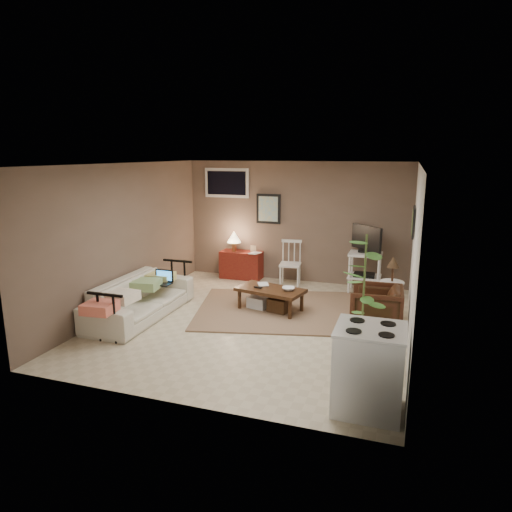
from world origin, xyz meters
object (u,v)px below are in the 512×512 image
(coffee_table, at_px, (270,298))
(potted_plant, at_px, (364,296))
(side_table, at_px, (392,280))
(sofa, at_px, (140,292))
(armchair, at_px, (376,306))
(tv_stand, at_px, (365,258))
(stove, at_px, (369,369))
(spindle_chair, at_px, (290,265))
(red_console, at_px, (241,262))

(coffee_table, bearing_deg, potted_plant, -42.62)
(side_table, distance_m, potted_plant, 1.83)
(sofa, relative_size, side_table, 2.12)
(armchair, bearing_deg, coffee_table, -102.87)
(coffee_table, distance_m, sofa, 2.09)
(tv_stand, distance_m, armchair, 1.92)
(sofa, xyz_separation_m, potted_plant, (3.50, -0.59, 0.47))
(armchair, distance_m, stove, 2.21)
(side_table, height_order, potted_plant, potted_plant)
(sofa, xyz_separation_m, spindle_chair, (1.81, 2.49, 0.00))
(potted_plant, bearing_deg, coffee_table, 137.38)
(sofa, distance_m, red_console, 2.74)
(side_table, bearing_deg, potted_plant, -98.75)
(coffee_table, distance_m, potted_plant, 2.30)
(side_table, height_order, armchair, side_table)
(tv_stand, height_order, armchair, tv_stand)
(tv_stand, height_order, potted_plant, potted_plant)
(potted_plant, bearing_deg, red_console, 130.68)
(coffee_table, bearing_deg, sofa, -154.40)
(tv_stand, xyz_separation_m, side_table, (0.53, -1.26, -0.05))
(armchair, bearing_deg, spindle_chair, -139.58)
(tv_stand, height_order, stove, tv_stand)
(side_table, relative_size, armchair, 1.35)
(stove, bearing_deg, spindle_chair, 114.34)
(potted_plant, bearing_deg, tv_stand, 94.77)
(spindle_chair, bearing_deg, sofa, -125.98)
(red_console, distance_m, potted_plant, 4.31)
(armchair, bearing_deg, tv_stand, -172.13)
(spindle_chair, bearing_deg, tv_stand, -1.53)
(red_console, height_order, armchair, red_console)
(side_table, distance_m, armchair, 0.68)
(potted_plant, bearing_deg, armchair, 85.66)
(red_console, xyz_separation_m, side_table, (3.06, -1.46, 0.28))
(armchair, xyz_separation_m, stove, (0.08, -2.21, 0.08))
(sofa, relative_size, tv_stand, 1.67)
(armchair, height_order, stove, stove)
(spindle_chair, distance_m, potted_plant, 3.55)
(red_console, bearing_deg, coffee_table, -56.33)
(side_table, relative_size, potted_plant, 0.60)
(armchair, bearing_deg, stove, -0.38)
(side_table, distance_m, stove, 2.82)
(tv_stand, distance_m, side_table, 1.37)
(tv_stand, bearing_deg, side_table, -67.26)
(coffee_table, xyz_separation_m, spindle_chair, (-0.06, 1.59, 0.18))
(red_console, height_order, side_table, side_table)
(coffee_table, distance_m, armchair, 1.75)
(coffee_table, bearing_deg, armchair, -10.29)
(spindle_chair, relative_size, armchair, 1.19)
(coffee_table, xyz_separation_m, side_table, (1.90, 0.29, 0.39))
(sofa, bearing_deg, red_console, -14.95)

